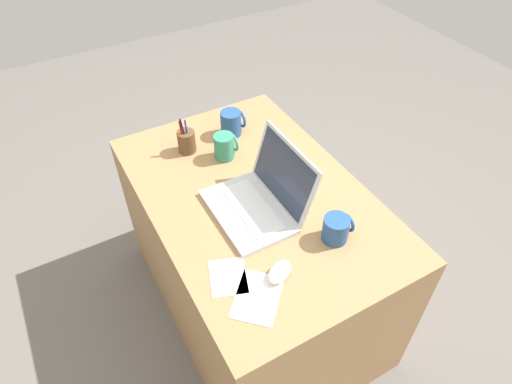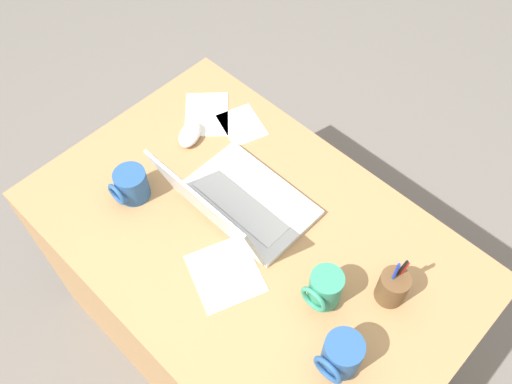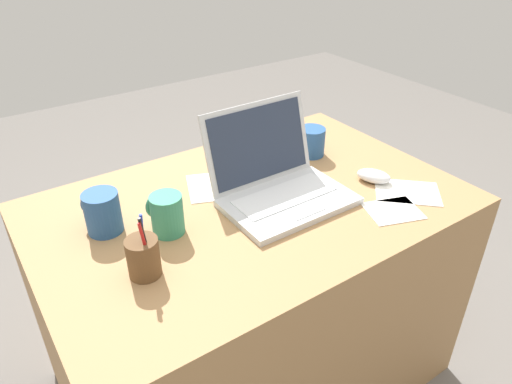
{
  "view_description": "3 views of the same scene",
  "coord_description": "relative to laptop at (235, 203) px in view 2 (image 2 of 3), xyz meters",
  "views": [
    {
      "loc": [
        1.04,
        -0.58,
        1.87
      ],
      "look_at": [
        0.08,
        -0.04,
        0.81
      ],
      "focal_mm": 31.38,
      "sensor_mm": 36.0,
      "label": 1
    },
    {
      "loc": [
        -0.51,
        0.5,
        1.95
      ],
      "look_at": [
        0.05,
        -0.08,
        0.78
      ],
      "focal_mm": 38.31,
      "sensor_mm": 36.0,
      "label": 2
    },
    {
      "loc": [
        -0.62,
        -0.92,
        1.42
      ],
      "look_at": [
        -0.0,
        -0.03,
        0.76
      ],
      "focal_mm": 33.45,
      "sensor_mm": 36.0,
      "label": 3
    }
  ],
  "objects": [
    {
      "name": "desk",
      "position": [
        -0.07,
        0.02,
        -0.41
      ],
      "size": [
        1.17,
        0.77,
        0.71
      ],
      "primitive_type": "cube",
      "color": "#A87C4F",
      "rests_on": "ground"
    },
    {
      "name": "paper_note_left",
      "position": [
        0.21,
        -0.23,
        -0.05
      ],
      "size": [
        0.17,
        0.15,
        0.0
      ],
      "primitive_type": "cube",
      "rotation": [
        0.0,
        0.0,
        -0.34
      ],
      "color": "white",
      "rests_on": "desk"
    },
    {
      "name": "coffee_mug_tall",
      "position": [
        -0.45,
        0.12,
        0.0
      ],
      "size": [
        0.09,
        0.1,
        0.11
      ],
      "color": "#26518C",
      "rests_on": "desk"
    },
    {
      "name": "paper_note_right",
      "position": [
        0.32,
        -0.19,
        -0.05
      ],
      "size": [
        0.22,
        0.22,
        0.0
      ],
      "primitive_type": "cube",
      "rotation": [
        0.0,
        0.0,
        -0.76
      ],
      "color": "white",
      "rests_on": "desk"
    },
    {
      "name": "coffee_mug_spare",
      "position": [
        -0.32,
        0.02,
        0.0
      ],
      "size": [
        0.08,
        0.09,
        0.1
      ],
      "color": "#338C6B",
      "rests_on": "desk"
    },
    {
      "name": "coffee_mug_white",
      "position": [
        0.24,
        0.15,
        -0.0
      ],
      "size": [
        0.09,
        0.1,
        0.09
      ],
      "color": "#26518C",
      "rests_on": "desk"
    },
    {
      "name": "computer_mouse",
      "position": [
        0.28,
        -0.09,
        -0.03
      ],
      "size": [
        0.1,
        0.12,
        0.04
      ],
      "primitive_type": "ellipsoid",
      "rotation": [
        0.0,
        0.0,
        0.48
      ],
      "color": "white",
      "rests_on": "desk"
    },
    {
      "name": "paper_note_near_laptop",
      "position": [
        -0.11,
        0.14,
        -0.05
      ],
      "size": [
        0.22,
        0.21,
        0.0
      ],
      "primitive_type": "cube",
      "rotation": [
        0.0,
        0.0,
        -0.38
      ],
      "color": "white",
      "rests_on": "desk"
    },
    {
      "name": "ground_plane",
      "position": [
        -0.07,
        0.02,
        -0.76
      ],
      "size": [
        6.0,
        6.0,
        0.0
      ],
      "primitive_type": "plane",
      "color": "slate"
    },
    {
      "name": "pen_holder",
      "position": [
        -0.44,
        -0.09,
        -0.0
      ],
      "size": [
        0.07,
        0.07,
        0.16
      ],
      "color": "brown",
      "rests_on": "desk"
    },
    {
      "name": "laptop",
      "position": [
        0.0,
        0.0,
        0.0
      ],
      "size": [
        0.35,
        0.29,
        0.24
      ],
      "color": "silver",
      "rests_on": "desk"
    }
  ]
}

